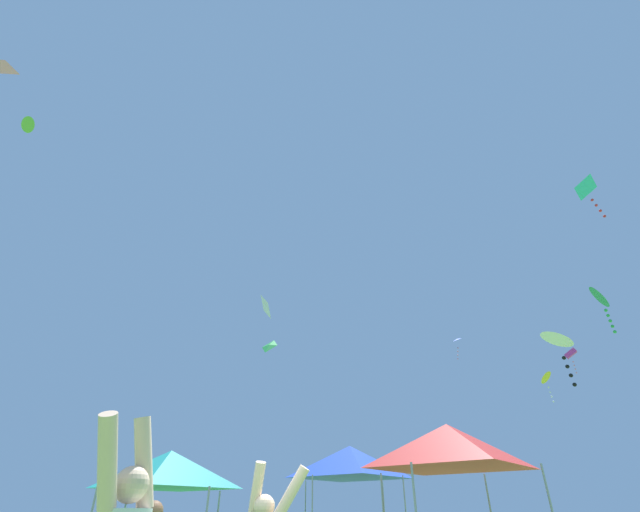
% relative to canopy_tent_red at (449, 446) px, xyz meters
% --- Properties ---
extents(canopy_tent_red, '(3.33, 3.33, 3.57)m').
position_rel_canopy_tent_red_xyz_m(canopy_tent_red, '(0.00, 0.00, 0.00)').
color(canopy_tent_red, '#9E9EA3').
rests_on(canopy_tent_red, ground).
extents(canopy_tent_teal, '(2.77, 2.77, 2.96)m').
position_rel_canopy_tent_red_xyz_m(canopy_tent_teal, '(-7.19, 1.05, -0.52)').
color(canopy_tent_teal, '#9E9EA3').
rests_on(canopy_tent_teal, ground).
extents(canopy_tent_blue, '(3.59, 3.59, 3.84)m').
position_rel_canopy_tent_red_xyz_m(canopy_tent_blue, '(-1.49, 6.74, 0.23)').
color(canopy_tent_blue, '#9E9EA3').
rests_on(canopy_tent_blue, ground).
extents(kite_cyan_diamond, '(0.98, 1.22, 2.13)m').
position_rel_canopy_tent_red_xyz_m(kite_cyan_diamond, '(10.35, 3.60, 12.38)').
color(kite_cyan_diamond, '#2DB7CC').
extents(kite_yellow_delta, '(1.22, 1.19, 1.97)m').
position_rel_canopy_tent_red_xyz_m(kite_yellow_delta, '(13.36, 15.50, 6.26)').
color(kite_yellow_delta, yellow).
extents(kite_lime_delta, '(1.27, 1.05, 0.98)m').
position_rel_canopy_tent_red_xyz_m(kite_lime_delta, '(-21.56, 9.96, 20.38)').
color(kite_lime_delta, '#75D138').
extents(kite_green_delta, '(1.44, 1.59, 2.96)m').
position_rel_canopy_tent_red_xyz_m(kite_green_delta, '(13.00, 8.13, 8.68)').
color(kite_green_delta, green).
extents(kite_green_diamond, '(0.94, 0.96, 0.78)m').
position_rel_canopy_tent_red_xyz_m(kite_green_diamond, '(-5.03, 11.52, 6.48)').
color(kite_green_diamond, green).
extents(kite_white_delta, '(1.63, 1.69, 2.66)m').
position_rel_canopy_tent_red_xyz_m(kite_white_delta, '(7.94, 5.65, 5.20)').
color(kite_white_delta, white).
extents(kite_white_diamond, '(0.83, 0.98, 1.16)m').
position_rel_canopy_tent_red_xyz_m(kite_white_diamond, '(-5.32, 13.38, 9.62)').
color(kite_white_diamond, white).
extents(kite_magenta_box, '(0.76, 0.68, 1.59)m').
position_rel_canopy_tent_red_xyz_m(kite_magenta_box, '(13.35, 12.35, 6.87)').
color(kite_magenta_box, '#D6389E').
extents(kite_blue_diamond, '(0.73, 0.65, 1.24)m').
position_rel_canopy_tent_red_xyz_m(kite_blue_diamond, '(5.29, 10.25, 6.69)').
color(kite_blue_diamond, blue).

